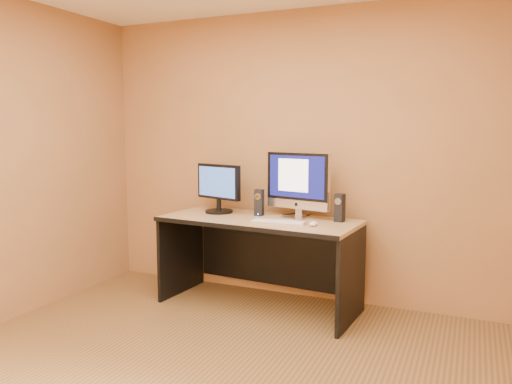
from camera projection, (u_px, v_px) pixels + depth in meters
walls at (188, 176)px, 2.70m from camera, size 4.00×4.00×2.60m
desk at (259, 263)px, 4.34m from camera, size 1.74×0.87×0.78m
imac at (296, 185)px, 4.27m from camera, size 0.64×0.34×0.58m
second_monitor at (219, 189)px, 4.56m from camera, size 0.56×0.39×0.44m
speaker_left at (259, 203)px, 4.42m from camera, size 0.08×0.08×0.23m
speaker_right at (340, 208)px, 4.13m from camera, size 0.08×0.09×0.23m
keyboard at (278, 222)px, 4.08m from camera, size 0.46×0.15×0.02m
mouse at (313, 224)px, 3.96m from camera, size 0.06×0.11×0.04m
cable_a at (307, 216)px, 4.37m from camera, size 0.03×0.23×0.01m
cable_b at (291, 214)px, 4.49m from camera, size 0.11×0.16×0.01m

